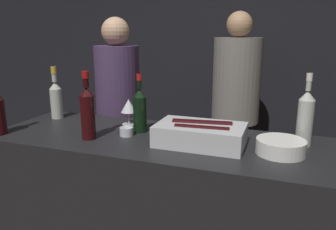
{
  "coord_description": "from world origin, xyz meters",
  "views": [
    {
      "loc": [
        0.56,
        -1.19,
        1.52
      ],
      "look_at": [
        0.0,
        0.35,
        1.11
      ],
      "focal_mm": 35.0,
      "sensor_mm": 36.0,
      "label": 1
    }
  ],
  "objects_px": {
    "bowl_white": "(281,146)",
    "person_in_hoodie": "(119,112)",
    "candle_votive": "(126,132)",
    "red_wine_bottle_tall": "(88,111)",
    "ice_bin_with_bottles": "(201,134)",
    "wine_glass": "(129,107)",
    "rose_wine_bottle": "(56,98)",
    "person_blond_tee": "(235,103)",
    "red_wine_bottle_burgundy": "(140,109)",
    "white_wine_bottle": "(305,117)"
  },
  "relations": [
    {
      "from": "red_wine_bottle_tall",
      "to": "red_wine_bottle_burgundy",
      "type": "height_order",
      "value": "red_wine_bottle_tall"
    },
    {
      "from": "bowl_white",
      "to": "wine_glass",
      "type": "bearing_deg",
      "value": 166.41
    },
    {
      "from": "red_wine_bottle_tall",
      "to": "person_blond_tee",
      "type": "distance_m",
      "value": 1.53
    },
    {
      "from": "candle_votive",
      "to": "rose_wine_bottle",
      "type": "height_order",
      "value": "rose_wine_bottle"
    },
    {
      "from": "candle_votive",
      "to": "ice_bin_with_bottles",
      "type": "bearing_deg",
      "value": -0.76
    },
    {
      "from": "ice_bin_with_bottles",
      "to": "red_wine_bottle_burgundy",
      "type": "bearing_deg",
      "value": 164.99
    },
    {
      "from": "wine_glass",
      "to": "person_in_hoodie",
      "type": "xyz_separation_m",
      "value": [
        -0.37,
        0.54,
        -0.19
      ]
    },
    {
      "from": "candle_votive",
      "to": "white_wine_bottle",
      "type": "height_order",
      "value": "white_wine_bottle"
    },
    {
      "from": "red_wine_bottle_burgundy",
      "to": "person_blond_tee",
      "type": "xyz_separation_m",
      "value": [
        0.35,
        1.21,
        -0.18
      ]
    },
    {
      "from": "bowl_white",
      "to": "red_wine_bottle_burgundy",
      "type": "distance_m",
      "value": 0.75
    },
    {
      "from": "rose_wine_bottle",
      "to": "bowl_white",
      "type": "bearing_deg",
      "value": -7.91
    },
    {
      "from": "ice_bin_with_bottles",
      "to": "white_wine_bottle",
      "type": "xyz_separation_m",
      "value": [
        0.47,
        0.16,
        0.09
      ]
    },
    {
      "from": "bowl_white",
      "to": "person_in_hoodie",
      "type": "distance_m",
      "value": 1.45
    },
    {
      "from": "ice_bin_with_bottles",
      "to": "candle_votive",
      "type": "distance_m",
      "value": 0.41
    },
    {
      "from": "wine_glass",
      "to": "red_wine_bottle_tall",
      "type": "xyz_separation_m",
      "value": [
        -0.07,
        -0.31,
        0.04
      ]
    },
    {
      "from": "bowl_white",
      "to": "person_in_hoodie",
      "type": "height_order",
      "value": "person_in_hoodie"
    },
    {
      "from": "red_wine_bottle_tall",
      "to": "person_in_hoodie",
      "type": "height_order",
      "value": "person_in_hoodie"
    },
    {
      "from": "candle_votive",
      "to": "rose_wine_bottle",
      "type": "relative_size",
      "value": 0.22
    },
    {
      "from": "candle_votive",
      "to": "rose_wine_bottle",
      "type": "xyz_separation_m",
      "value": [
        -0.59,
        0.18,
        0.11
      ]
    },
    {
      "from": "candle_votive",
      "to": "bowl_white",
      "type": "bearing_deg",
      "value": -0.42
    },
    {
      "from": "ice_bin_with_bottles",
      "to": "wine_glass",
      "type": "bearing_deg",
      "value": 157.01
    },
    {
      "from": "red_wine_bottle_tall",
      "to": "person_blond_tee",
      "type": "height_order",
      "value": "person_blond_tee"
    },
    {
      "from": "red_wine_bottle_tall",
      "to": "white_wine_bottle",
      "type": "distance_m",
      "value": 1.07
    },
    {
      "from": "bowl_white",
      "to": "candle_votive",
      "type": "xyz_separation_m",
      "value": [
        -0.78,
        0.01,
        -0.01
      ]
    },
    {
      "from": "white_wine_bottle",
      "to": "person_blond_tee",
      "type": "height_order",
      "value": "person_blond_tee"
    },
    {
      "from": "wine_glass",
      "to": "white_wine_bottle",
      "type": "xyz_separation_m",
      "value": [
        0.96,
        -0.04,
        0.03
      ]
    },
    {
      "from": "ice_bin_with_bottles",
      "to": "candle_votive",
      "type": "bearing_deg",
      "value": 179.24
    },
    {
      "from": "bowl_white",
      "to": "person_blond_tee",
      "type": "distance_m",
      "value": 1.37
    },
    {
      "from": "wine_glass",
      "to": "person_blond_tee",
      "type": "xyz_separation_m",
      "value": [
        0.47,
        1.1,
        -0.16
      ]
    },
    {
      "from": "red_wine_bottle_burgundy",
      "to": "person_blond_tee",
      "type": "relative_size",
      "value": 0.19
    },
    {
      "from": "wine_glass",
      "to": "person_blond_tee",
      "type": "bearing_deg",
      "value": 66.96
    },
    {
      "from": "red_wine_bottle_tall",
      "to": "person_blond_tee",
      "type": "bearing_deg",
      "value": 69.03
    },
    {
      "from": "wine_glass",
      "to": "candle_votive",
      "type": "bearing_deg",
      "value": -67.24
    },
    {
      "from": "bowl_white",
      "to": "rose_wine_bottle",
      "type": "height_order",
      "value": "rose_wine_bottle"
    },
    {
      "from": "bowl_white",
      "to": "wine_glass",
      "type": "height_order",
      "value": "wine_glass"
    },
    {
      "from": "red_wine_bottle_tall",
      "to": "person_in_hoodie",
      "type": "relative_size",
      "value": 0.21
    },
    {
      "from": "candle_votive",
      "to": "red_wine_bottle_tall",
      "type": "xyz_separation_m",
      "value": [
        -0.16,
        -0.11,
        0.13
      ]
    },
    {
      "from": "ice_bin_with_bottles",
      "to": "red_wine_bottle_burgundy",
      "type": "height_order",
      "value": "red_wine_bottle_burgundy"
    },
    {
      "from": "bowl_white",
      "to": "white_wine_bottle",
      "type": "relative_size",
      "value": 0.62
    },
    {
      "from": "white_wine_bottle",
      "to": "wine_glass",
      "type": "bearing_deg",
      "value": 177.34
    },
    {
      "from": "red_wine_bottle_tall",
      "to": "rose_wine_bottle",
      "type": "relative_size",
      "value": 1.06
    },
    {
      "from": "bowl_white",
      "to": "person_blond_tee",
      "type": "bearing_deg",
      "value": 106.77
    },
    {
      "from": "red_wine_bottle_tall",
      "to": "white_wine_bottle",
      "type": "height_order",
      "value": "white_wine_bottle"
    },
    {
      "from": "red_wine_bottle_tall",
      "to": "rose_wine_bottle",
      "type": "distance_m",
      "value": 0.52
    },
    {
      "from": "wine_glass",
      "to": "person_in_hoodie",
      "type": "distance_m",
      "value": 0.68
    },
    {
      "from": "ice_bin_with_bottles",
      "to": "red_wine_bottle_tall",
      "type": "distance_m",
      "value": 0.58
    },
    {
      "from": "bowl_white",
      "to": "person_in_hoodie",
      "type": "bearing_deg",
      "value": 148.55
    },
    {
      "from": "rose_wine_bottle",
      "to": "wine_glass",
      "type": "bearing_deg",
      "value": 2.19
    },
    {
      "from": "bowl_white",
      "to": "person_in_hoodie",
      "type": "relative_size",
      "value": 0.13
    },
    {
      "from": "person_in_hoodie",
      "to": "person_blond_tee",
      "type": "relative_size",
      "value": 0.97
    }
  ]
}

